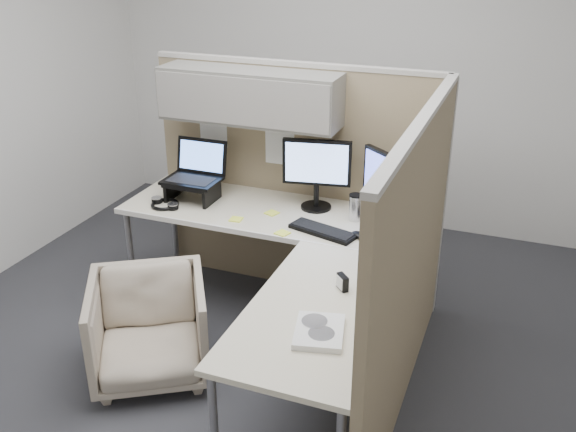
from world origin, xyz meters
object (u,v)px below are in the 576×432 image
(monitor_left, at_px, (317,169))
(keyboard, at_px, (323,231))
(office_chair, at_px, (149,324))
(desk, at_px, (284,250))

(monitor_left, distance_m, keyboard, 0.46)
(office_chair, height_order, monitor_left, monitor_left)
(desk, bearing_deg, office_chair, -141.75)
(monitor_left, bearing_deg, desk, -101.06)
(office_chair, distance_m, keyboard, 1.16)
(desk, bearing_deg, monitor_left, 89.48)
(office_chair, bearing_deg, monitor_left, 27.34)
(desk, distance_m, keyboard, 0.28)
(office_chair, xyz_separation_m, keyboard, (0.80, 0.72, 0.41))
(desk, relative_size, monitor_left, 4.29)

